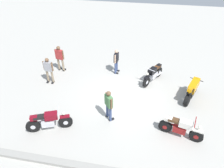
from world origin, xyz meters
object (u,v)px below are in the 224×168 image
object	(u,v)px
motorcycle_cream_vintage	(181,128)
person_in_gray_shirt	(49,69)
person_in_green_shirt	(109,104)
motorcycle_black_cruiser	(153,74)
motorcycle_maroon_cruiser	(49,121)
person_in_red_shirt	(60,57)
person_in_black_shirt	(116,60)
motorcycle_orange_sportbike	(192,89)

from	to	relation	value
motorcycle_cream_vintage	person_in_gray_shirt	world-z (taller)	person_in_gray_shirt
person_in_green_shirt	person_in_gray_shirt	size ratio (longest dim) A/B	1.00
motorcycle_black_cruiser	motorcycle_cream_vintage	size ratio (longest dim) A/B	0.98
person_in_green_shirt	person_in_gray_shirt	bearing A→B (deg)	111.91
motorcycle_maroon_cruiser	person_in_gray_shirt	world-z (taller)	person_in_gray_shirt
motorcycle_maroon_cruiser	person_in_red_shirt	world-z (taller)	person_in_red_shirt
motorcycle_cream_vintage	person_in_black_shirt	xyz separation A→B (m)	(3.69, -4.76, 0.43)
motorcycle_cream_vintage	motorcycle_maroon_cruiser	bearing A→B (deg)	-158.81
person_in_black_shirt	person_in_gray_shirt	xyz separation A→B (m)	(3.73, 1.85, 0.02)
person_in_green_shirt	person_in_black_shirt	size ratio (longest dim) A/B	1.02
motorcycle_maroon_cruiser	motorcycle_orange_sportbike	xyz separation A→B (m)	(-6.65, -3.59, 0.07)
motorcycle_maroon_cruiser	motorcycle_cream_vintage	xyz separation A→B (m)	(-5.85, -0.71, -0.03)
motorcycle_black_cruiser	motorcycle_cream_vintage	world-z (taller)	motorcycle_black_cruiser
motorcycle_orange_sportbike	person_in_gray_shirt	world-z (taller)	person_in_gray_shirt
motorcycle_maroon_cruiser	person_in_red_shirt	bearing A→B (deg)	84.09
motorcycle_black_cruiser	motorcycle_orange_sportbike	xyz separation A→B (m)	(-2.12, 1.28, 0.07)
person_in_red_shirt	person_in_black_shirt	world-z (taller)	person_in_red_shirt
person_in_black_shirt	person_in_gray_shirt	distance (m)	4.16
motorcycle_orange_sportbike	person_in_green_shirt	bearing A→B (deg)	144.47
motorcycle_cream_vintage	person_in_red_shirt	size ratio (longest dim) A/B	1.10
person_in_red_shirt	person_in_black_shirt	distance (m)	3.63
motorcycle_orange_sportbike	person_in_green_shirt	xyz separation A→B (m)	(4.11, 2.39, 0.35)
motorcycle_black_cruiser	motorcycle_maroon_cruiser	distance (m)	6.65
motorcycle_maroon_cruiser	person_in_black_shirt	world-z (taller)	person_in_black_shirt
person_in_red_shirt	person_in_gray_shirt	bearing A→B (deg)	-171.61
person_in_green_shirt	motorcycle_cream_vintage	bearing A→B (deg)	-45.91
motorcycle_maroon_cruiser	motorcycle_cream_vintage	bearing A→B (deg)	-14.90
motorcycle_cream_vintage	person_in_green_shirt	distance (m)	3.38
motorcycle_maroon_cruiser	person_in_black_shirt	size ratio (longest dim) A/B	1.23
motorcycle_orange_sportbike	person_in_gray_shirt	distance (m)	8.23
motorcycle_cream_vintage	motorcycle_orange_sportbike	xyz separation A→B (m)	(-0.80, -2.87, 0.11)
motorcycle_black_cruiser	motorcycle_maroon_cruiser	xyz separation A→B (m)	(4.54, 4.87, 0.00)
motorcycle_black_cruiser	person_in_green_shirt	xyz separation A→B (m)	(2.00, 3.67, 0.42)
motorcycle_cream_vintage	person_in_green_shirt	world-z (taller)	person_in_green_shirt
motorcycle_black_cruiser	motorcycle_orange_sportbike	distance (m)	2.47
person_in_black_shirt	motorcycle_orange_sportbike	bearing A→B (deg)	-16.96
person_in_green_shirt	person_in_gray_shirt	xyz separation A→B (m)	(4.11, -2.42, -0.00)
person_in_red_shirt	person_in_black_shirt	xyz separation A→B (m)	(-3.60, -0.43, -0.09)
person_in_gray_shirt	motorcycle_cream_vintage	bearing A→B (deg)	73.08
person_in_green_shirt	person_in_black_shirt	distance (m)	4.29
motorcycle_cream_vintage	person_in_black_shirt	distance (m)	6.04
motorcycle_black_cruiser	person_in_red_shirt	distance (m)	6.00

